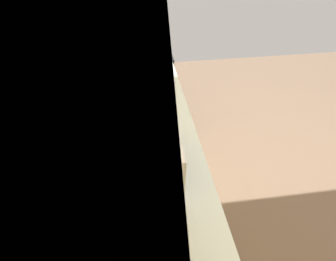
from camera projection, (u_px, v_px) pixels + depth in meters
The scene contains 6 objects.
ground_plane at pixel (278, 209), 2.33m from camera, with size 5.78×5.78×0.00m, color brown.
wall_back at pixel (61, 89), 1.34m from camera, with size 3.73×0.12×2.62m, color #EBD18B.
counter_run at pixel (152, 240), 1.63m from camera, with size 2.83×0.67×0.93m.
oven_range at pixel (138, 88), 2.94m from camera, with size 0.66×0.68×1.11m.
microwave at pixel (141, 149), 1.34m from camera, with size 0.52×0.36×0.30m.
bowl at pixel (147, 79), 2.11m from camera, with size 0.19×0.19×0.07m.
Camera 1 is at (-1.22, 1.12, 2.01)m, focal length 29.22 mm.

